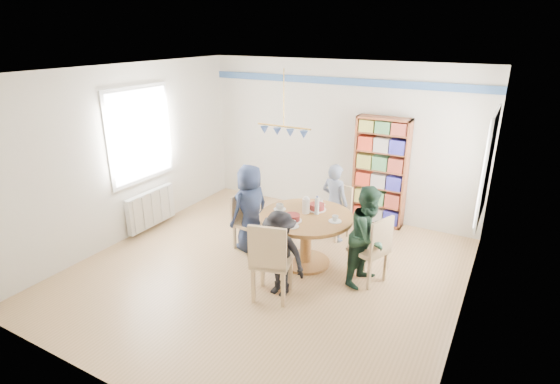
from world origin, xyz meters
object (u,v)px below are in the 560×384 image
Objects in this scene: bookshelf at (380,173)px; radiator at (151,208)px; chair_right at (374,247)px; person_near at (279,254)px; person_far at (334,203)px; person_left at (250,208)px; dining_table at (306,228)px; chair_far at (338,209)px; chair_left at (244,219)px; person_right at (369,236)px; chair_near at (270,259)px.

radiator is at bearing -147.94° from bookshelf.
person_near reaches higher than chair_right.
person_far reaches higher than chair_right.
bookshelf is (-0.52, 1.90, 0.39)m from chair_right.
person_near is at bearing 64.87° from person_left.
bookshelf is (0.46, 1.86, 0.35)m from dining_table.
chair_far is 0.64× the size of person_left.
chair_left is 0.63× the size of person_right.
person_near is 0.61× the size of bookshelf.
chair_left is 0.80× the size of chair_near.
dining_table is at bearing -92.76° from chair_far.
person_far reaches higher than chair_left.
person_right is (3.71, 0.13, 0.32)m from radiator.
person_right is at bearing -171.88° from chair_right.
person_right is at bearing 144.33° from person_far.
chair_near is at bearing -88.92° from dining_table.
chair_left is 0.99× the size of chair_far.
radiator is 0.95× the size of chair_near.
person_left reaches higher than radiator.
person_right reaches higher than radiator.
person_far is 0.68× the size of bookshelf.
person_left is at bearing 178.55° from chair_right.
chair_left is 0.46× the size of bookshelf.
person_left reaches higher than chair_right.
chair_near is at bearing -93.11° from person_near.
chair_right is (0.99, -0.03, -0.04)m from dining_table.
chair_left is at bearing -129.29° from bookshelf.
person_near is (-0.00, -1.92, 0.09)m from chair_far.
chair_near is at bearing -98.71° from bookshelf.
person_far is at bearing 96.02° from person_near.
chair_right is 0.84× the size of person_near.
dining_table is 1.03m from chair_near.
person_right reaches higher than chair_right.
person_left is (-0.96, 1.04, 0.09)m from chair_near.
person_near is at bearing -90.12° from chair_far.
radiator is at bearing 32.97° from person_far.
chair_far is at bearing 153.14° from person_left.
person_far is (2.84, 1.09, 0.28)m from radiator.
person_right is at bearing -52.24° from chair_far.
person_left reaches higher than chair_far.
bookshelf is at bearing -101.47° from person_far.
chair_right reaches higher than chair_far.
dining_table is at bearing 91.08° from chair_near.
chair_left is at bearing 147.54° from person_near.
person_left is at bearing 132.47° from chair_near.
chair_far is (0.05, 1.07, -0.09)m from dining_table.
chair_near is at bearing -90.88° from chair_far.
chair_far is 2.10m from chair_near.
chair_near is at bearing 149.30° from person_right.
person_right is (1.96, -0.06, 0.21)m from chair_left.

